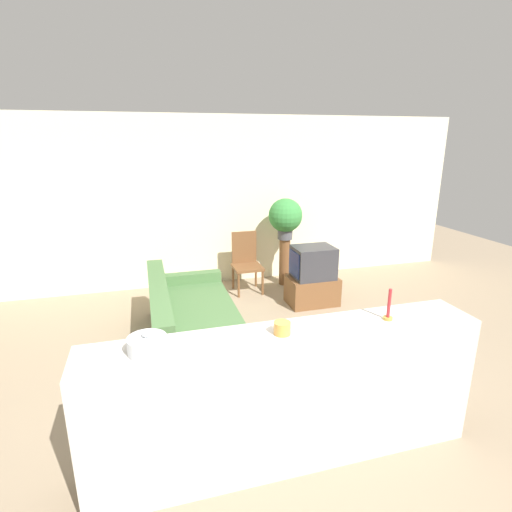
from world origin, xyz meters
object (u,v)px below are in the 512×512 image
object	(u,v)px
couch	(191,324)
wooden_chair	(246,260)
television	(313,262)
decorative_bowl	(147,345)
potted_plant	(285,216)

from	to	relation	value
couch	wooden_chair	xyz separation A→B (m)	(1.06, 1.54, 0.23)
television	decorative_bowl	world-z (taller)	decorative_bowl
television	potted_plant	distance (m)	1.03
wooden_chair	decorative_bowl	xyz separation A→B (m)	(-1.54, -3.46, 0.60)
television	wooden_chair	world-z (taller)	wooden_chair
couch	television	world-z (taller)	television
potted_plant	couch	bearing A→B (deg)	-136.79
wooden_chair	potted_plant	distance (m)	0.94
potted_plant	wooden_chair	bearing A→B (deg)	-172.44
wooden_chair	decorative_bowl	bearing A→B (deg)	-113.95
couch	potted_plant	world-z (taller)	potted_plant
television	couch	bearing A→B (deg)	-157.95
decorative_bowl	potted_plant	bearing A→B (deg)	58.05
wooden_chair	television	bearing A→B (deg)	-45.59
television	potted_plant	size ratio (longest dim) A/B	0.89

